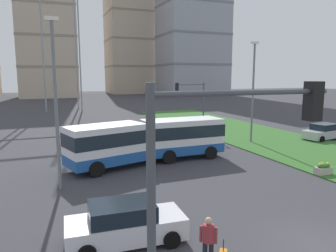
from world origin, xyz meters
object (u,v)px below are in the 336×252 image
object	(u,v)px
flower_planter_2	(323,169)
streetlight_median	(253,88)
car_white_van	(125,224)
streetlight_left	(56,98)
apartment_tower_centre	(129,28)
apartment_tower_westcentre	(45,24)
car_silver_hatch	(323,132)
apartment_tower_eastcentre	(192,22)
traffic_light_near_left	(215,186)
pedestrian_crossing	(208,239)
traffic_light_far_right	(194,99)
articulated_bus	(149,140)

from	to	relation	value
flower_planter_2	streetlight_median	size ratio (longest dim) A/B	0.12
car_white_van	streetlight_left	bearing A→B (deg)	105.84
flower_planter_2	streetlight_left	xyz separation A→B (m)	(-15.67, 3.43, 4.63)
apartment_tower_centre	apartment_tower_westcentre	bearing A→B (deg)	-155.19
car_silver_hatch	apartment_tower_centre	world-z (taller)	apartment_tower_centre
apartment_tower_westcentre	apartment_tower_eastcentre	world-z (taller)	apartment_tower_eastcentre
streetlight_median	traffic_light_near_left	bearing A→B (deg)	-127.97
streetlight_left	apartment_tower_westcentre	bearing A→B (deg)	89.13
car_white_van	flower_planter_2	world-z (taller)	car_white_van
apartment_tower_centre	car_white_van	bearing A→B (deg)	-104.89
pedestrian_crossing	traffic_light_far_right	distance (m)	23.91
streetlight_median	apartment_tower_westcentre	distance (m)	83.48
flower_planter_2	traffic_light_far_right	xyz separation A→B (m)	(-1.55, 15.50, 3.41)
flower_planter_2	traffic_light_near_left	xyz separation A→B (m)	(-13.43, -9.50, 3.76)
car_silver_hatch	apartment_tower_eastcentre	distance (m)	84.17
pedestrian_crossing	apartment_tower_eastcentre	world-z (taller)	apartment_tower_eastcentre
articulated_bus	traffic_light_far_right	size ratio (longest dim) A/B	2.16
streetlight_median	apartment_tower_westcentre	xyz separation A→B (m)	(-16.24, 80.18, 16.60)
car_white_van	pedestrian_crossing	size ratio (longest dim) A/B	2.59
articulated_bus	apartment_tower_eastcentre	size ratio (longest dim) A/B	0.24
streetlight_left	apartment_tower_centre	distance (m)	106.57
car_white_van	articulated_bus	bearing A→B (deg)	67.24
streetlight_left	apartment_tower_centre	world-z (taller)	apartment_tower_centre
articulated_bus	pedestrian_crossing	bearing A→B (deg)	-99.83
car_silver_hatch	streetlight_median	world-z (taller)	streetlight_median
car_silver_hatch	apartment_tower_westcentre	size ratio (longest dim) A/B	0.11
streetlight_median	pedestrian_crossing	bearing A→B (deg)	-129.84
car_silver_hatch	flower_planter_2	world-z (taller)	car_silver_hatch
car_silver_hatch	apartment_tower_centre	bearing A→B (deg)	86.77
articulated_bus	car_white_van	distance (m)	11.34
car_white_van	apartment_tower_eastcentre	distance (m)	103.48
traffic_light_near_left	apartment_tower_westcentre	bearing A→B (deg)	90.52
streetlight_left	streetlight_median	distance (m)	18.80
traffic_light_far_right	streetlight_left	distance (m)	18.61
flower_planter_2	apartment_tower_westcentre	xyz separation A→B (m)	(-14.34, 90.32, 21.29)
car_white_van	pedestrian_crossing	bearing A→B (deg)	-50.05
apartment_tower_centre	apartment_tower_eastcentre	bearing A→B (deg)	-45.29
apartment_tower_westcentre	traffic_light_far_right	bearing A→B (deg)	-80.30
flower_planter_2	traffic_light_far_right	size ratio (longest dim) A/B	0.20
apartment_tower_westcentre	flower_planter_2	bearing A→B (deg)	-80.98
articulated_bus	traffic_light_near_left	bearing A→B (deg)	-103.98
streetlight_left	streetlight_median	world-z (taller)	streetlight_median
traffic_light_near_left	apartment_tower_centre	distance (m)	118.42
articulated_bus	traffic_light_far_right	distance (m)	11.77
traffic_light_far_right	apartment_tower_eastcentre	distance (m)	81.00
car_white_van	streetlight_median	bearing A→B (deg)	41.10
articulated_bus	apartment_tower_westcentre	size ratio (longest dim) A/B	0.28
apartment_tower_westcentre	apartment_tower_eastcentre	xyz separation A→B (m)	(46.71, -4.26, 2.90)
apartment_tower_westcentre	streetlight_median	bearing A→B (deg)	-78.55
flower_planter_2	traffic_light_near_left	size ratio (longest dim) A/B	0.18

